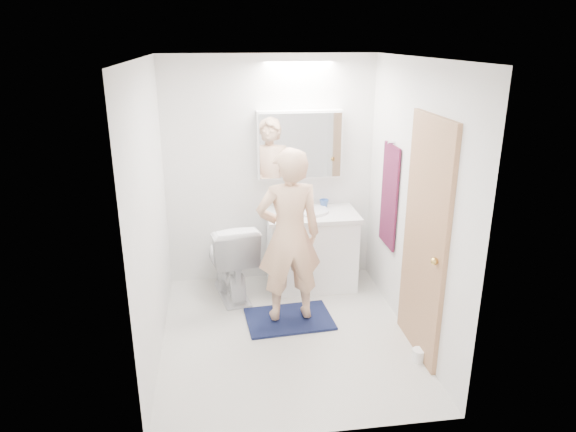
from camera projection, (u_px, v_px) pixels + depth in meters
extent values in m
plane|color=silver|center=(286.00, 335.00, 4.69)|extent=(2.50, 2.50, 0.00)
plane|color=white|center=(286.00, 58.00, 3.90)|extent=(2.50, 2.50, 0.00)
plane|color=white|center=(270.00, 172.00, 5.46)|extent=(2.50, 0.00, 2.50)
plane|color=white|center=(314.00, 274.00, 3.13)|extent=(2.50, 0.00, 2.50)
plane|color=white|center=(150.00, 215.00, 4.15)|extent=(0.00, 2.50, 2.50)
plane|color=white|center=(413.00, 203.00, 4.44)|extent=(0.00, 2.50, 2.50)
cube|color=white|center=(311.00, 251.00, 5.52)|extent=(0.90, 0.55, 0.78)
cube|color=silver|center=(312.00, 215.00, 5.38)|extent=(0.95, 0.58, 0.04)
cylinder|color=silver|center=(311.00, 211.00, 5.40)|extent=(0.36, 0.36, 0.03)
cylinder|color=silver|center=(308.00, 199.00, 5.55)|extent=(0.02, 0.02, 0.16)
cube|color=white|center=(299.00, 145.00, 5.34)|extent=(0.88, 0.14, 0.70)
cube|color=silver|center=(301.00, 146.00, 5.26)|extent=(0.84, 0.01, 0.66)
imported|color=white|center=(230.00, 258.00, 5.29)|extent=(0.61, 0.88, 0.82)
cube|color=#151A43|center=(289.00, 319.00, 4.93)|extent=(0.84, 0.61, 0.02)
imported|color=#E4B088|center=(289.00, 236.00, 4.65)|extent=(0.62, 0.43, 1.62)
cube|color=tan|center=(425.00, 240.00, 4.18)|extent=(0.04, 0.80, 2.00)
sphere|color=gold|center=(434.00, 261.00, 3.91)|extent=(0.06, 0.06, 0.06)
cube|color=#19143F|center=(389.00, 196.00, 4.98)|extent=(0.02, 0.42, 1.00)
cylinder|color=silver|center=(392.00, 143.00, 4.81)|extent=(0.07, 0.02, 0.02)
imported|color=#C6C080|center=(280.00, 200.00, 5.44)|extent=(0.09, 0.09, 0.22)
imported|color=#5A9DC2|center=(291.00, 202.00, 5.49)|extent=(0.10, 0.10, 0.15)
imported|color=#3960AC|center=(324.00, 204.00, 5.53)|extent=(0.12, 0.12, 0.09)
cylinder|color=white|center=(419.00, 355.00, 4.30)|extent=(0.11, 0.11, 0.10)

